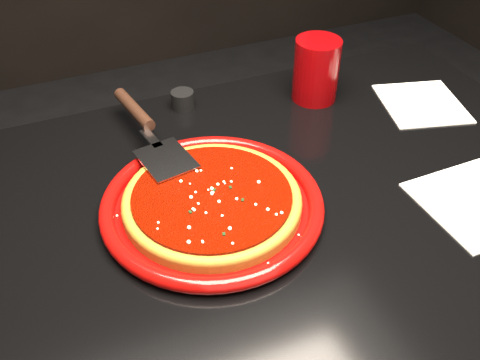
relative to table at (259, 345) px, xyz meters
name	(u,v)px	position (x,y,z in m)	size (l,w,h in m)	color
table	(259,345)	(0.00, 0.00, 0.00)	(1.20, 0.80, 0.75)	black
plate	(212,204)	(-0.08, 0.03, 0.39)	(0.35, 0.35, 0.03)	#830605
pizza_crust	(212,202)	(-0.08, 0.03, 0.39)	(0.28, 0.28, 0.01)	brown
pizza_crust_rim	(212,199)	(-0.08, 0.03, 0.40)	(0.28, 0.28, 0.02)	brown
pizza_sauce	(212,197)	(-0.08, 0.03, 0.40)	(0.25, 0.25, 0.01)	#670A00
parmesan_dusting	(212,193)	(-0.08, 0.03, 0.41)	(0.24, 0.24, 0.01)	#FEEFC3
basil_flecks	(212,194)	(-0.08, 0.03, 0.41)	(0.22, 0.22, 0.00)	black
pizza_server	(150,130)	(-0.12, 0.22, 0.42)	(0.09, 0.33, 0.02)	#BABDC2
cup	(316,70)	(0.24, 0.27, 0.44)	(0.09, 0.09, 0.13)	#880406
napkin_a	(477,202)	(0.32, -0.12, 0.38)	(0.17, 0.17, 0.00)	silver
napkin_b	(422,103)	(0.43, 0.16, 0.38)	(0.15, 0.17, 0.00)	silver
ramekin	(183,100)	(-0.02, 0.34, 0.39)	(0.05, 0.05, 0.04)	black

